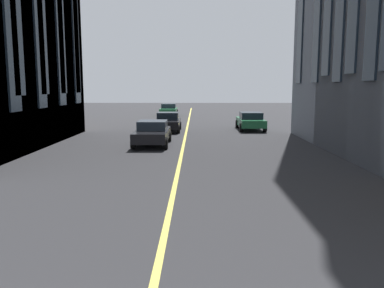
{
  "coord_description": "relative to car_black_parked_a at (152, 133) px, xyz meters",
  "views": [
    {
      "loc": [
        -1.79,
        -0.7,
        3.28
      ],
      "look_at": [
        10.72,
        -0.58,
        1.47
      ],
      "focal_mm": 37.02,
      "sensor_mm": 36.0,
      "label": 1
    }
  ],
  "objects": [
    {
      "name": "lane_centre_line",
      "position": [
        -0.47,
        -1.76,
        -0.7
      ],
      "size": [
        80.0,
        0.16,
        0.01
      ],
      "color": "#D8C64C",
      "rests_on": "ground_plane"
    },
    {
      "name": "car_black_parked_a",
      "position": [
        0.0,
        0.0,
        0.0
      ],
      "size": [
        4.4,
        1.95,
        1.37
      ],
      "color": "black",
      "rests_on": "ground_plane"
    },
    {
      "name": "car_black_near",
      "position": [
        7.04,
        -0.39,
        -0.0
      ],
      "size": [
        3.9,
        1.89,
        1.4
      ],
      "color": "black",
      "rests_on": "ground_plane"
    },
    {
      "name": "car_green_parked_b",
      "position": [
        7.98,
        -6.66,
        0.0
      ],
      "size": [
        4.4,
        1.95,
        1.37
      ],
      "color": "#1E6038",
      "rests_on": "ground_plane"
    },
    {
      "name": "car_green_far",
      "position": [
        22.87,
        0.63,
        0.0
      ],
      "size": [
        4.4,
        1.95,
        1.37
      ],
      "color": "#1E6038",
      "rests_on": "ground_plane"
    }
  ]
}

